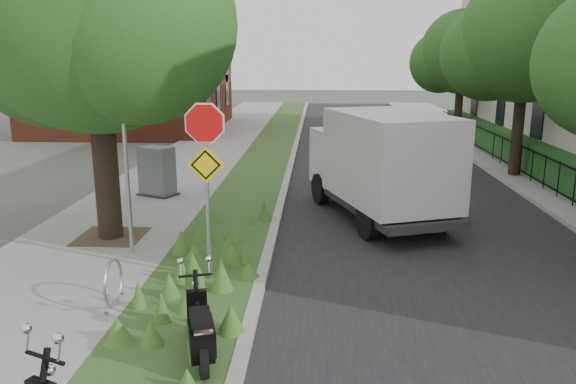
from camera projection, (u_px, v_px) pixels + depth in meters
The scene contains 19 objects.
ground at pixel (287, 300), 9.34m from camera, with size 120.00×120.00×0.00m, color #4C5147.
sidewalk_near at pixel (180, 173), 19.26m from camera, with size 3.50×60.00×0.12m, color gray.
verge at pixel (259, 174), 19.11m from camera, with size 2.00×60.00×0.12m, color #304F21.
kerb_near at pixel (289, 174), 19.06m from camera, with size 0.20×60.00×0.13m, color #9E9991.
road at pixel (392, 177), 18.89m from camera, with size 7.00×60.00×0.01m, color black.
kerb_far at pixel (498, 176), 18.69m from camera, with size 0.20×60.00×0.13m, color #9E9991.
footpath_far at pixel (550, 177), 18.61m from camera, with size 3.20×60.00×0.12m, color gray.
street_tree_main at pixel (91, 12), 11.20m from camera, with size 6.21×5.54×7.66m.
bare_post at pixel (126, 154), 10.76m from camera, with size 0.08×0.08×4.00m.
bike_hoop at pixel (113, 283), 8.79m from camera, with size 0.06×0.78×0.77m.
sign_assembly at pixel (206, 155), 9.43m from camera, with size 0.94×0.08×3.22m.
fence_far at pixel (521, 158), 18.52m from camera, with size 0.04×24.00×1.00m.
hedge_far at pixel (543, 159), 18.48m from camera, with size 1.00×24.00×1.10m, color #18431C.
brick_building at pixel (134, 51), 30.20m from camera, with size 9.40×10.40×8.30m.
far_tree_b at pixel (524, 43), 17.71m from camera, with size 4.83×4.31×6.56m.
far_tree_c at pixel (461, 56), 25.56m from camera, with size 4.37×3.89×5.93m.
scooter_near at pixel (201, 337), 7.15m from camera, with size 0.59×1.48×0.72m.
box_truck at pixel (380, 160), 13.61m from camera, with size 3.47×5.39×2.28m.
utility_cabinet at pixel (157, 172), 15.77m from camera, with size 1.22×1.06×1.38m.
Camera 1 is at (0.48, -8.64, 3.95)m, focal length 35.00 mm.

